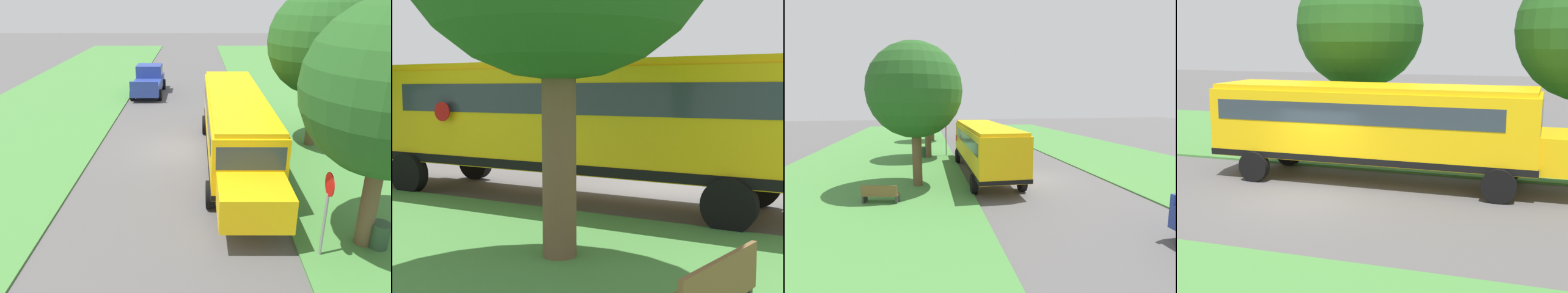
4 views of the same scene
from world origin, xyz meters
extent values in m
plane|color=#565454|center=(0.00, 0.00, 0.00)|extent=(120.00, 120.00, 0.00)
cube|color=#47843D|center=(-10.00, 0.00, 0.04)|extent=(12.00, 80.00, 0.08)
cube|color=#47843D|center=(9.00, 0.00, 0.04)|extent=(10.00, 80.00, 0.07)
cube|color=yellow|center=(-2.69, 1.32, 1.90)|extent=(2.50, 10.50, 2.20)
cube|color=yellow|center=(-2.69, 7.52, 1.35)|extent=(2.20, 1.90, 1.10)
cube|color=yellow|center=(-2.69, 1.32, 3.08)|extent=(2.35, 10.29, 0.16)
cube|color=black|center=(-2.69, 1.32, 0.92)|extent=(2.54, 10.54, 0.20)
cube|color=#2D3842|center=(-2.69, 1.02, 2.36)|extent=(2.53, 9.24, 0.64)
cube|color=#2D3842|center=(-2.69, 6.52, 2.36)|extent=(2.25, 0.12, 0.80)
cylinder|color=red|center=(-4.12, 4.20, 2.05)|extent=(0.03, 0.44, 0.44)
cylinder|color=black|center=(-3.94, 5.52, 0.50)|extent=(0.30, 1.00, 1.00)
cylinder|color=black|center=(-1.44, 5.52, 0.50)|extent=(0.30, 1.00, 1.00)
cylinder|color=black|center=(-3.94, -2.36, 0.50)|extent=(0.30, 1.00, 1.00)
cylinder|color=black|center=(-1.44, -2.36, 0.50)|extent=(0.30, 1.00, 1.00)
cube|color=silver|center=(2.80, 18.06, 0.64)|extent=(1.80, 4.40, 0.64)
cube|color=silver|center=(2.80, 17.91, 1.26)|extent=(1.60, 2.20, 0.60)
cube|color=#2D3842|center=(2.80, 17.91, 1.28)|extent=(1.62, 2.02, 0.45)
cylinder|color=black|center=(1.90, 19.56, 0.32)|extent=(0.22, 0.64, 0.64)
cylinder|color=black|center=(3.70, 19.56, 0.32)|extent=(0.22, 0.64, 0.64)
cylinder|color=black|center=(1.90, 16.56, 0.32)|extent=(0.22, 0.64, 0.64)
cylinder|color=black|center=(3.70, 16.56, 0.32)|extent=(0.22, 0.64, 0.64)
cube|color=tan|center=(2.80, 25.08, 0.64)|extent=(1.80, 4.40, 0.64)
cube|color=tan|center=(2.80, 25.23, 1.26)|extent=(1.60, 2.20, 0.60)
cube|color=#2D3842|center=(2.80, 25.23, 1.28)|extent=(1.62, 2.02, 0.45)
cylinder|color=black|center=(3.70, 23.59, 0.32)|extent=(0.22, 0.64, 0.64)
cylinder|color=black|center=(1.90, 23.59, 0.32)|extent=(0.22, 0.64, 0.64)
cylinder|color=black|center=(3.70, 26.58, 0.32)|extent=(0.22, 0.64, 0.64)
cylinder|color=black|center=(1.90, 26.58, 0.32)|extent=(0.22, 0.64, 0.64)
cylinder|color=brown|center=(-6.74, -0.53, 1.65)|extent=(0.50, 0.50, 3.30)
sphere|color=#23561E|center=(-6.74, -0.53, 5.16)|extent=(4.97, 4.97, 4.97)
sphere|color=#23561E|center=(-7.39, -0.80, 5.71)|extent=(2.77, 2.77, 2.77)
cylinder|color=brown|center=(-6.08, 7.82, 1.56)|extent=(0.50, 0.50, 3.11)
sphere|color=#23561E|center=(-6.08, 7.82, 4.92)|extent=(4.83, 4.83, 4.83)
sphere|color=#23561E|center=(-6.56, 7.50, 4.65)|extent=(2.85, 2.85, 2.85)
cylinder|color=brown|center=(-5.55, 18.40, 1.63)|extent=(0.50, 0.50, 3.25)
sphere|color=#23561E|center=(-5.55, 18.40, 4.90)|extent=(4.40, 4.40, 4.40)
sphere|color=#23561E|center=(-5.51, 17.80, 5.00)|extent=(2.70, 2.70, 2.70)
cylinder|color=gray|center=(-4.60, 8.38, 1.05)|extent=(0.08, 0.08, 2.10)
cylinder|color=red|center=(-4.60, 8.38, 2.40)|extent=(0.03, 0.68, 0.68)
cube|color=brown|center=(-8.31, -3.15, 0.45)|extent=(1.67, 0.80, 0.08)
cube|color=brown|center=(-8.35, -3.36, 0.70)|extent=(1.58, 0.36, 0.44)
cube|color=#333333|center=(-7.58, -3.29, 0.23)|extent=(0.16, 0.46, 0.45)
cube|color=#333333|center=(-9.04, -3.00, 0.23)|extent=(0.16, 0.46, 0.45)
cylinder|color=#2D4C33|center=(-6.47, 8.01, 0.45)|extent=(0.56, 0.56, 0.90)
camera|label=1|loc=(-0.94, 17.65, 7.26)|focal=35.00mm
camera|label=2|loc=(-13.50, -4.66, 2.56)|focal=50.00mm
camera|label=3|loc=(-6.24, -16.96, 4.61)|focal=28.00mm
camera|label=4|loc=(13.85, 6.82, 4.55)|focal=50.00mm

